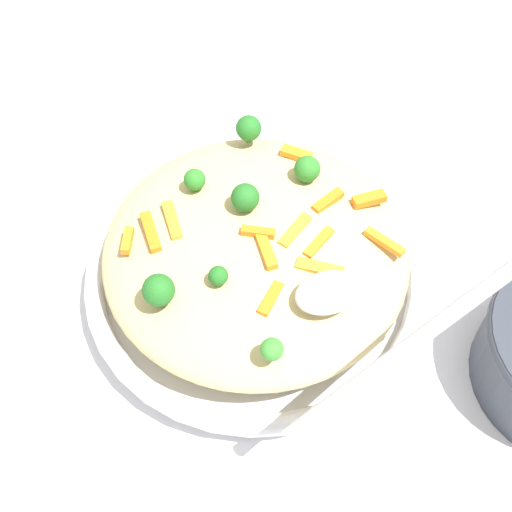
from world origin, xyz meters
name	(u,v)px	position (x,y,z in m)	size (l,w,h in m)	color
ground_plane	(256,290)	(0.00, 0.00, 0.00)	(2.40, 2.40, 0.00)	silver
serving_bowl	(256,278)	(0.00, 0.00, 0.02)	(0.33, 0.33, 0.04)	silver
pasta_mound	(256,251)	(0.00, 0.00, 0.07)	(0.28, 0.28, 0.06)	#D1BA7A
carrot_piece_0	(369,198)	(0.11, 0.00, 0.10)	(0.03, 0.01, 0.01)	orange
carrot_piece_1	(151,232)	(-0.09, 0.03, 0.09)	(0.04, 0.01, 0.01)	orange
carrot_piece_2	(257,232)	(0.00, -0.01, 0.10)	(0.03, 0.01, 0.01)	orange
carrot_piece_3	(268,250)	(0.00, -0.03, 0.10)	(0.04, 0.01, 0.01)	orange
carrot_piece_4	(295,231)	(0.03, -0.01, 0.10)	(0.04, 0.01, 0.01)	orange
carrot_piece_5	(319,243)	(0.05, -0.03, 0.10)	(0.04, 0.01, 0.01)	orange
carrot_piece_6	(328,201)	(0.07, 0.01, 0.10)	(0.03, 0.01, 0.01)	orange
carrot_piece_7	(172,221)	(-0.07, 0.04, 0.10)	(0.04, 0.01, 0.01)	orange
carrot_piece_8	(128,240)	(-0.11, 0.03, 0.09)	(0.03, 0.01, 0.01)	orange
carrot_piece_9	(385,242)	(0.10, -0.05, 0.09)	(0.04, 0.01, 0.01)	orange
carrot_piece_10	(271,299)	(-0.01, -0.07, 0.09)	(0.03, 0.01, 0.01)	orange
carrot_piece_11	(297,154)	(0.07, 0.08, 0.09)	(0.03, 0.01, 0.01)	orange
carrot_piece_12	(320,269)	(0.04, -0.06, 0.10)	(0.04, 0.01, 0.01)	orange
broccoli_floret_0	(240,199)	(0.00, 0.03, 0.11)	(0.03, 0.03, 0.03)	#205B1C
broccoli_floret_1	(307,169)	(0.07, 0.04, 0.11)	(0.02, 0.02, 0.03)	#296820
broccoli_floret_2	(249,128)	(0.03, 0.11, 0.11)	(0.03, 0.03, 0.03)	#205B1C
broccoli_floret_3	(272,350)	(-0.03, -0.12, 0.10)	(0.02, 0.02, 0.02)	#377928
broccoli_floret_4	(195,180)	(-0.03, 0.07, 0.11)	(0.02, 0.02, 0.03)	#296820
broccoli_floret_5	(218,276)	(-0.05, -0.04, 0.11)	(0.02, 0.02, 0.02)	#205B1C
broccoli_floret_6	(159,290)	(-0.10, -0.04, 0.11)	(0.03, 0.03, 0.03)	#205B1C
serving_spoon	(355,315)	(0.04, -0.12, 0.12)	(0.18, 0.13, 0.10)	#B7B7BC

